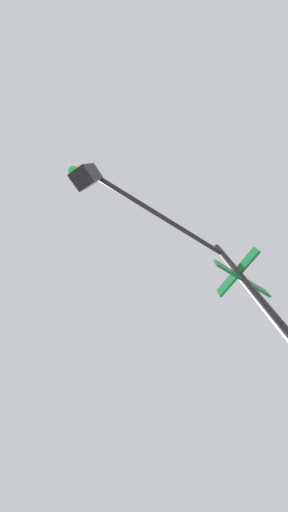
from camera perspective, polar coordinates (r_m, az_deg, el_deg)
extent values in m
cylinder|color=black|center=(4.48, 4.44, 9.53)|extent=(1.38, 2.67, 0.09)
cube|color=black|center=(4.01, -13.81, 18.44)|extent=(0.28, 0.28, 0.80)
sphere|color=red|center=(4.28, -14.90, 19.64)|extent=(0.18, 0.18, 0.18)
sphere|color=orange|center=(4.04, -15.79, 19.39)|extent=(0.18, 0.18, 0.18)
sphere|color=green|center=(3.80, -16.78, 19.11)|extent=(0.18, 0.18, 0.18)
cube|color=#0F5128|center=(4.09, 23.00, -5.14)|extent=(0.52, 1.00, 0.20)
cube|color=#0F5128|center=(4.27, 21.94, -3.76)|extent=(0.91, 0.48, 0.20)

